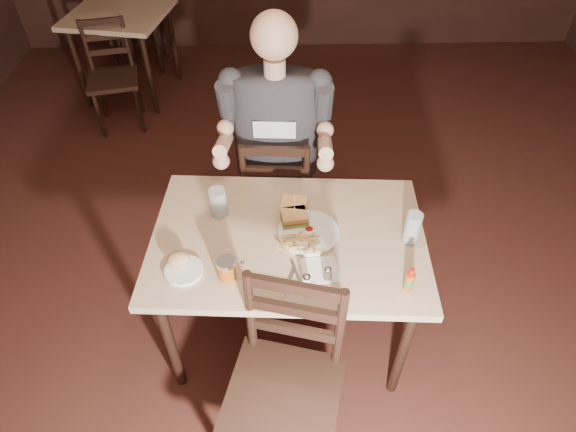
{
  "coord_description": "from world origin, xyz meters",
  "views": [
    {
      "loc": [
        -0.28,
        -1.72,
        2.38
      ],
      "look_at": [
        -0.24,
        -0.14,
        0.85
      ],
      "focal_mm": 30.0,
      "sensor_mm": 36.0,
      "label": 1
    }
  ],
  "objects_px": {
    "bg_chair_far": "(138,19)",
    "bg_table": "(120,22)",
    "diner": "(275,117)",
    "chair_near": "(283,397)",
    "bg_chair_near": "(113,79)",
    "main_table": "(288,247)",
    "glass_right": "(412,228)",
    "dinner_plate": "(309,233)",
    "hot_sauce": "(410,279)",
    "glass_left": "(218,203)",
    "chair_far": "(277,189)",
    "side_plate": "(184,271)",
    "syrup_dispenser": "(227,269)"
  },
  "relations": [
    {
      "from": "main_table",
      "to": "side_plate",
      "type": "height_order",
      "value": "side_plate"
    },
    {
      "from": "glass_left",
      "to": "syrup_dispenser",
      "type": "height_order",
      "value": "glass_left"
    },
    {
      "from": "glass_right",
      "to": "dinner_plate",
      "type": "bearing_deg",
      "value": 173.62
    },
    {
      "from": "diner",
      "to": "glass_left",
      "type": "relative_size",
      "value": 7.13
    },
    {
      "from": "bg_chair_near",
      "to": "diner",
      "type": "relative_size",
      "value": 0.81
    },
    {
      "from": "chair_far",
      "to": "side_plate",
      "type": "height_order",
      "value": "chair_far"
    },
    {
      "from": "bg_chair_near",
      "to": "side_plate",
      "type": "bearing_deg",
      "value": -80.46
    },
    {
      "from": "bg_chair_far",
      "to": "chair_near",
      "type": "bearing_deg",
      "value": 108.49
    },
    {
      "from": "bg_chair_far",
      "to": "syrup_dispenser",
      "type": "relative_size",
      "value": 9.42
    },
    {
      "from": "hot_sauce",
      "to": "bg_table",
      "type": "bearing_deg",
      "value": 121.94
    },
    {
      "from": "diner",
      "to": "glass_left",
      "type": "xyz_separation_m",
      "value": [
        -0.27,
        -0.48,
        -0.16
      ]
    },
    {
      "from": "chair_near",
      "to": "hot_sauce",
      "type": "relative_size",
      "value": 7.87
    },
    {
      "from": "dinner_plate",
      "to": "glass_right",
      "type": "bearing_deg",
      "value": -6.38
    },
    {
      "from": "bg_chair_near",
      "to": "dinner_plate",
      "type": "xyz_separation_m",
      "value": [
        1.48,
        -2.13,
        0.35
      ]
    },
    {
      "from": "diner",
      "to": "chair_near",
      "type": "bearing_deg",
      "value": -85.95
    },
    {
      "from": "chair_near",
      "to": "main_table",
      "type": "bearing_deg",
      "value": 101.04
    },
    {
      "from": "chair_near",
      "to": "syrup_dispenser",
      "type": "relative_size",
      "value": 9.54
    },
    {
      "from": "chair_far",
      "to": "syrup_dispenser",
      "type": "xyz_separation_m",
      "value": [
        -0.22,
        -0.92,
        0.36
      ]
    },
    {
      "from": "hot_sauce",
      "to": "side_plate",
      "type": "bearing_deg",
      "value": 173.17
    },
    {
      "from": "main_table",
      "to": "bg_table",
      "type": "distance_m",
      "value": 3.03
    },
    {
      "from": "glass_right",
      "to": "side_plate",
      "type": "bearing_deg",
      "value": -171.04
    },
    {
      "from": "bg_table",
      "to": "diner",
      "type": "bearing_deg",
      "value": -57.0
    },
    {
      "from": "chair_far",
      "to": "side_plate",
      "type": "relative_size",
      "value": 5.67
    },
    {
      "from": "chair_far",
      "to": "chair_near",
      "type": "bearing_deg",
      "value": 93.88
    },
    {
      "from": "diner",
      "to": "syrup_dispenser",
      "type": "bearing_deg",
      "value": -100.31
    },
    {
      "from": "main_table",
      "to": "side_plate",
      "type": "relative_size",
      "value": 8.11
    },
    {
      "from": "bg_table",
      "to": "hot_sauce",
      "type": "bearing_deg",
      "value": -58.06
    },
    {
      "from": "bg_chair_far",
      "to": "bg_chair_near",
      "type": "distance_m",
      "value": 1.1
    },
    {
      "from": "hot_sauce",
      "to": "glass_right",
      "type": "bearing_deg",
      "value": 76.62
    },
    {
      "from": "main_table",
      "to": "chair_near",
      "type": "xyz_separation_m",
      "value": [
        -0.04,
        -0.63,
        -0.2
      ]
    },
    {
      "from": "bg_chair_far",
      "to": "hot_sauce",
      "type": "distance_m",
      "value": 4.03
    },
    {
      "from": "chair_far",
      "to": "bg_chair_far",
      "type": "distance_m",
      "value": 2.88
    },
    {
      "from": "bg_table",
      "to": "hot_sauce",
      "type": "relative_size",
      "value": 7.46
    },
    {
      "from": "chair_far",
      "to": "glass_left",
      "type": "xyz_separation_m",
      "value": [
        -0.28,
        -0.53,
        0.39
      ]
    },
    {
      "from": "diner",
      "to": "glass_right",
      "type": "xyz_separation_m",
      "value": [
        0.6,
        -0.68,
        -0.15
      ]
    },
    {
      "from": "chair_near",
      "to": "side_plate",
      "type": "distance_m",
      "value": 0.66
    },
    {
      "from": "chair_far",
      "to": "bg_chair_near",
      "type": "xyz_separation_m",
      "value": [
        -1.34,
        1.45,
        -0.03
      ]
    },
    {
      "from": "bg_chair_far",
      "to": "glass_left",
      "type": "distance_m",
      "value": 3.28
    },
    {
      "from": "bg_chair_near",
      "to": "main_table",
      "type": "bearing_deg",
      "value": -69.31
    },
    {
      "from": "dinner_plate",
      "to": "hot_sauce",
      "type": "distance_m",
      "value": 0.51
    },
    {
      "from": "bg_chair_far",
      "to": "glass_right",
      "type": "relative_size",
      "value": 5.97
    },
    {
      "from": "main_table",
      "to": "dinner_plate",
      "type": "distance_m",
      "value": 0.13
    },
    {
      "from": "bg_chair_near",
      "to": "dinner_plate",
      "type": "distance_m",
      "value": 2.62
    },
    {
      "from": "bg_chair_near",
      "to": "glass_right",
      "type": "bearing_deg",
      "value": -60.67
    },
    {
      "from": "dinner_plate",
      "to": "side_plate",
      "type": "bearing_deg",
      "value": -159.02
    },
    {
      "from": "bg_chair_far",
      "to": "bg_table",
      "type": "bearing_deg",
      "value": 89.31
    },
    {
      "from": "bg_chair_near",
      "to": "glass_left",
      "type": "distance_m",
      "value": 2.29
    },
    {
      "from": "main_table",
      "to": "glass_left",
      "type": "height_order",
      "value": "glass_left"
    },
    {
      "from": "dinner_plate",
      "to": "glass_left",
      "type": "height_order",
      "value": "glass_left"
    },
    {
      "from": "glass_left",
      "to": "syrup_dispenser",
      "type": "xyz_separation_m",
      "value": [
        0.06,
        -0.39,
        -0.02
      ]
    }
  ]
}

